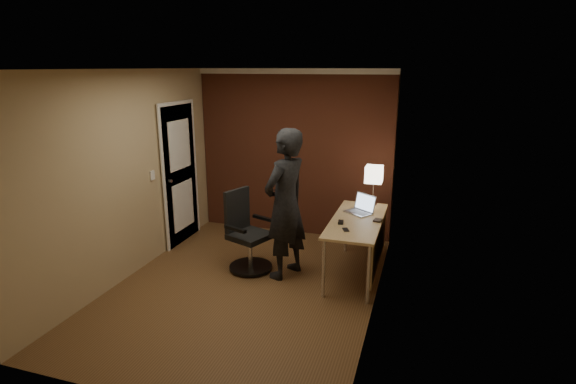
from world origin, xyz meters
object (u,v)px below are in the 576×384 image
(desk, at_px, (363,230))
(phone, at_px, (346,230))
(office_chair, at_px, (246,236))
(laptop, at_px, (361,208))
(wallet, at_px, (378,220))
(person, at_px, (285,204))
(mouse, at_px, (341,222))
(desk_lamp, at_px, (374,175))

(desk, bearing_deg, phone, -108.31)
(phone, xyz_separation_m, office_chair, (-1.30, 0.17, -0.29))
(phone, bearing_deg, desk, 47.79)
(laptop, xyz_separation_m, wallet, (0.24, -0.28, -0.05))
(phone, bearing_deg, wallet, 29.36)
(person, bearing_deg, mouse, 116.07)
(desk_lamp, bearing_deg, phone, -98.98)
(desk, relative_size, phone, 13.04)
(desk, distance_m, desk_lamp, 0.85)
(mouse, height_order, wallet, mouse)
(laptop, relative_size, wallet, 3.81)
(mouse, xyz_separation_m, phone, (0.10, -0.20, -0.01))
(desk_lamp, height_order, office_chair, desk_lamp)
(person, bearing_deg, office_chair, -71.54)
(phone, height_order, office_chair, office_chair)
(laptop, xyz_separation_m, phone, (-0.07, -0.70, -0.06))
(desk_lamp, bearing_deg, laptop, -104.55)
(mouse, height_order, office_chair, office_chair)
(desk_lamp, bearing_deg, office_chair, -148.58)
(desk, bearing_deg, laptop, 102.68)
(desk_lamp, relative_size, wallet, 4.86)
(desk_lamp, xyz_separation_m, phone, (-0.17, -1.06, -0.41))
(wallet, bearing_deg, person, -165.61)
(person, bearing_deg, wallet, 125.35)
(desk_lamp, relative_size, office_chair, 0.53)
(phone, relative_size, office_chair, 0.11)
(phone, bearing_deg, desk_lamp, 57.13)
(wallet, distance_m, office_chair, 1.66)
(phone, bearing_deg, mouse, 91.47)
(desk, distance_m, laptop, 0.35)
(desk, height_order, desk_lamp, desk_lamp)
(laptop, relative_size, person, 0.23)
(desk, relative_size, laptop, 3.58)
(phone, bearing_deg, laptop, 60.10)
(phone, xyz_separation_m, wallet, (0.31, 0.42, 0.01))
(wallet, relative_size, office_chair, 0.11)
(desk_lamp, xyz_separation_m, wallet, (0.15, -0.64, -0.41))
(laptop, height_order, phone, laptop)
(desk_lamp, height_order, phone, desk_lamp)
(laptop, distance_m, person, 1.01)
(mouse, relative_size, person, 0.05)
(desk, height_order, phone, phone)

